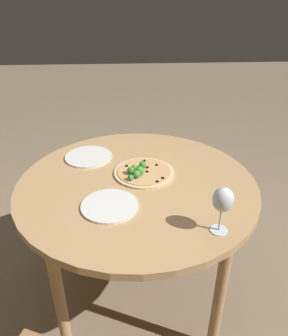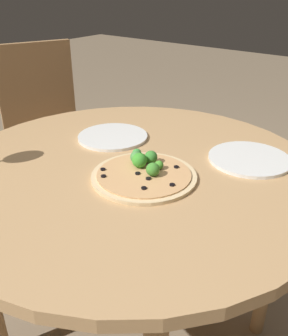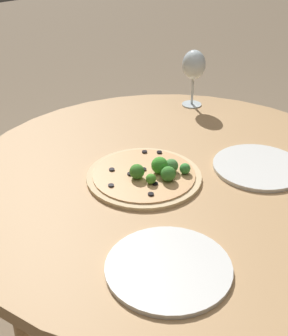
{
  "view_description": "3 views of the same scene",
  "coord_description": "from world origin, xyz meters",
  "px_view_note": "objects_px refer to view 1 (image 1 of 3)",
  "views": [
    {
      "loc": [
        1.27,
        -0.04,
        1.56
      ],
      "look_at": [
        -0.07,
        0.04,
        0.78
      ],
      "focal_mm": 35.0,
      "sensor_mm": 36.0,
      "label": 1
    },
    {
      "loc": [
        -0.62,
        0.74,
        1.24
      ],
      "look_at": [
        -0.07,
        0.04,
        0.78
      ],
      "focal_mm": 40.0,
      "sensor_mm": 36.0,
      "label": 2
    },
    {
      "loc": [
        -0.72,
        -0.72,
        1.37
      ],
      "look_at": [
        -0.07,
        0.04,
        0.78
      ],
      "focal_mm": 50.0,
      "sensor_mm": 36.0,
      "label": 3
    }
  ],
  "objects_px": {
    "wine_glass": "(223,201)",
    "plate_far": "(110,206)",
    "plate_near": "(88,157)",
    "pizza": "(143,172)"
  },
  "relations": [
    {
      "from": "wine_glass",
      "to": "plate_far",
      "type": "xyz_separation_m",
      "value": [
        -0.17,
        -0.41,
        -0.13
      ]
    },
    {
      "from": "plate_near",
      "to": "wine_glass",
      "type": "bearing_deg",
      "value": 41.25
    },
    {
      "from": "plate_near",
      "to": "plate_far",
      "type": "bearing_deg",
      "value": 15.96
    },
    {
      "from": "pizza",
      "to": "plate_far",
      "type": "relative_size",
      "value": 1.22
    },
    {
      "from": "plate_near",
      "to": "plate_far",
      "type": "xyz_separation_m",
      "value": [
        0.44,
        0.12,
        0.0
      ]
    },
    {
      "from": "plate_far",
      "to": "pizza",
      "type": "bearing_deg",
      "value": 149.43
    },
    {
      "from": "plate_near",
      "to": "pizza",
      "type": "bearing_deg",
      "value": 56.17
    },
    {
      "from": "plate_near",
      "to": "plate_far",
      "type": "distance_m",
      "value": 0.45
    },
    {
      "from": "pizza",
      "to": "wine_glass",
      "type": "height_order",
      "value": "wine_glass"
    },
    {
      "from": "wine_glass",
      "to": "plate_near",
      "type": "bearing_deg",
      "value": -138.75
    }
  ]
}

